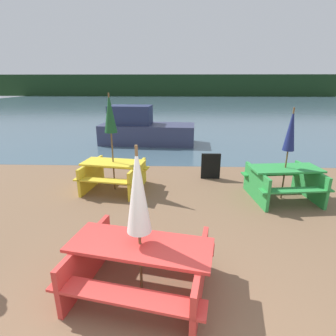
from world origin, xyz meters
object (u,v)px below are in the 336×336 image
object	(u,v)px
umbrella_white	(138,191)
boat	(144,130)
picnic_table_red	(141,262)
picnic_table_yellow	(114,173)
picnic_table_green	(283,180)
signboard	(211,166)
umbrella_darkgreen	(110,114)
umbrella_navy	(291,131)

from	to	relation	value
umbrella_white	boat	distance (m)	9.04
picnic_table_red	picnic_table_yellow	xyz separation A→B (m)	(-1.17, 3.51, 0.01)
picnic_table_green	signboard	world-z (taller)	picnic_table_green
picnic_table_yellow	boat	world-z (taller)	boat
umbrella_darkgreen	umbrella_navy	size ratio (longest dim) A/B	1.13
umbrella_white	signboard	xyz separation A→B (m)	(1.46, 4.40, -1.09)
boat	picnic_table_yellow	bearing A→B (deg)	-87.43
umbrella_darkgreen	signboard	distance (m)	3.20
picnic_table_red	umbrella_navy	distance (m)	4.48
picnic_table_green	signboard	size ratio (longest dim) A/B	2.34
picnic_table_green	picnic_table_yellow	bearing A→B (deg)	173.93
picnic_table_yellow	signboard	bearing A→B (deg)	18.75
picnic_table_green	boat	distance (m)	7.16
picnic_table_green	signboard	bearing A→B (deg)	139.58
picnic_table_red	picnic_table_green	bearing A→B (deg)	45.31
picnic_table_red	boat	bearing A→B (deg)	96.67
umbrella_darkgreen	umbrella_white	world-z (taller)	umbrella_darkgreen
umbrella_white	signboard	size ratio (longest dim) A/B	2.71
picnic_table_green	boat	bearing A→B (deg)	124.71
picnic_table_green	umbrella_darkgreen	bearing A→B (deg)	173.93
umbrella_white	umbrella_navy	distance (m)	4.31
umbrella_darkgreen	boat	bearing A→B (deg)	88.67
umbrella_white	boat	xyz separation A→B (m)	(-1.05, 8.94, -0.84)
umbrella_white	picnic_table_red	bearing A→B (deg)	0.00
picnic_table_red	umbrella_white	size ratio (longest dim) A/B	1.03
umbrella_darkgreen	umbrella_white	xyz separation A→B (m)	(1.17, -3.51, -0.50)
picnic_table_yellow	umbrella_navy	bearing A→B (deg)	-6.07
umbrella_navy	boat	size ratio (longest dim) A/B	0.50
picnic_table_yellow	boat	xyz separation A→B (m)	(0.13, 5.44, 0.18)
picnic_table_green	picnic_table_yellow	xyz separation A→B (m)	(-4.20, 0.45, -0.02)
umbrella_white	signboard	world-z (taller)	umbrella_white
signboard	umbrella_darkgreen	bearing A→B (deg)	-161.25
picnic_table_red	umbrella_navy	bearing A→B (deg)	45.31
picnic_table_yellow	umbrella_darkgreen	world-z (taller)	umbrella_darkgreen
picnic_table_red	picnic_table_green	size ratio (longest dim) A/B	1.19
umbrella_navy	umbrella_white	bearing A→B (deg)	-134.69
picnic_table_yellow	boat	distance (m)	5.44
picnic_table_yellow	umbrella_navy	world-z (taller)	umbrella_navy
signboard	umbrella_white	bearing A→B (deg)	-108.31
picnic_table_green	signboard	distance (m)	2.07
picnic_table_red	umbrella_white	xyz separation A→B (m)	(0.00, 0.00, 1.02)
picnic_table_yellow	signboard	world-z (taller)	picnic_table_yellow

